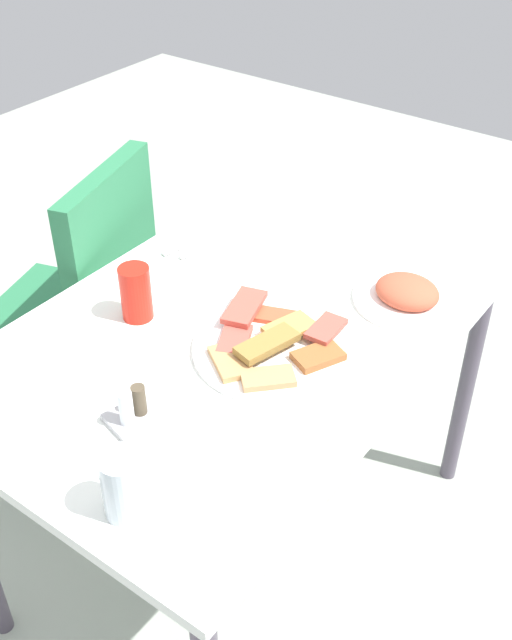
% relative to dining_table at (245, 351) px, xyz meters
% --- Properties ---
extents(ground_plane, '(6.00, 6.00, 0.00)m').
position_rel_dining_table_xyz_m(ground_plane, '(0.00, 0.00, -0.67)').
color(ground_plane, '#A3AA9F').
extents(dining_table, '(1.22, 0.78, 0.75)m').
position_rel_dining_table_xyz_m(dining_table, '(0.00, 0.00, 0.00)').
color(dining_table, white).
rests_on(dining_table, ground_plane).
extents(dining_chair, '(0.52, 0.53, 0.92)m').
position_rel_dining_table_xyz_m(dining_chair, '(0.05, 0.59, -0.15)').
color(dining_chair, '#2A7449').
rests_on(dining_chair, ground_plane).
extents(pide_platter, '(0.33, 0.33, 0.05)m').
position_rel_dining_table_xyz_m(pide_platter, '(-0.05, -0.11, 0.10)').
color(pide_platter, white).
rests_on(pide_platter, dining_table).
extents(salad_plate_greens, '(0.23, 0.23, 0.06)m').
position_rel_dining_table_xyz_m(salad_plate_greens, '(0.26, -0.25, 0.10)').
color(salad_plate_greens, white).
rests_on(salad_plate_greens, dining_table).
extents(soda_can, '(0.09, 0.09, 0.12)m').
position_rel_dining_table_xyz_m(soda_can, '(-0.13, 0.19, 0.15)').
color(soda_can, red).
rests_on(soda_can, dining_table).
extents(drinking_glass, '(0.07, 0.07, 0.12)m').
position_rel_dining_table_xyz_m(drinking_glass, '(-0.52, -0.16, 0.14)').
color(drinking_glass, silver).
rests_on(drinking_glass, dining_table).
extents(paper_napkin, '(0.16, 0.16, 0.00)m').
position_rel_dining_table_xyz_m(paper_napkin, '(0.18, 0.27, 0.09)').
color(paper_napkin, white).
rests_on(paper_napkin, dining_table).
extents(fork, '(0.17, 0.04, 0.00)m').
position_rel_dining_table_xyz_m(fork, '(0.18, 0.25, 0.09)').
color(fork, silver).
rests_on(fork, paper_napkin).
extents(spoon, '(0.20, 0.06, 0.00)m').
position_rel_dining_table_xyz_m(spoon, '(0.18, 0.29, 0.09)').
color(spoon, silver).
rests_on(spoon, paper_napkin).
extents(condiment_caddy, '(0.11, 0.11, 0.08)m').
position_rel_dining_table_xyz_m(condiment_caddy, '(-0.37, -0.03, 0.11)').
color(condiment_caddy, '#B2B2B7').
rests_on(condiment_caddy, dining_table).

